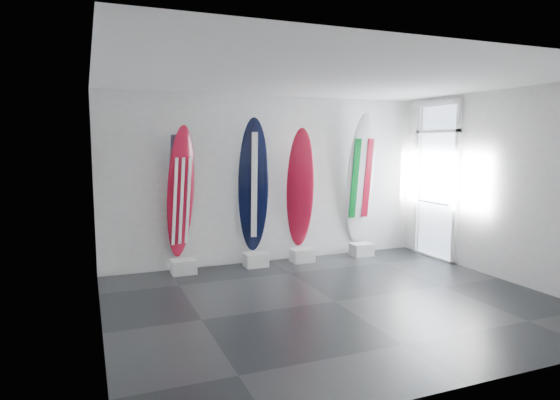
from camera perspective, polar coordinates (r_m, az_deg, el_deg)
name	(u,v)px	position (r m, az deg, el deg)	size (l,w,h in m)	color
floor	(334,301)	(6.80, 6.47, -11.84)	(6.00, 6.00, 0.00)	black
ceiling	(338,78)	(6.50, 6.83, 14.10)	(6.00, 6.00, 0.00)	white
wall_back	(270,180)	(8.75, -1.22, 2.43)	(6.00, 6.00, 0.00)	silver
wall_front	(476,221)	(4.47, 22.18, -2.34)	(6.00, 6.00, 0.00)	silver
wall_left	(97,204)	(5.70, -20.90, -0.40)	(5.00, 5.00, 0.00)	silver
wall_right	(505,186)	(8.34, 25.07, 1.57)	(5.00, 5.00, 0.00)	silver
display_block_usa	(184,267)	(8.23, -11.35, -7.75)	(0.40, 0.30, 0.24)	white
surfboard_usa	(181,193)	(8.11, -11.68, 0.85)	(0.51, 0.08, 2.23)	maroon
display_block_navy	(256,260)	(8.54, -2.89, -7.08)	(0.40, 0.30, 0.24)	white
surfboard_navy	(253,186)	(8.42, -3.17, 1.69)	(0.54, 0.08, 2.37)	black
display_block_swiss	(302,255)	(8.86, 2.64, -6.56)	(0.40, 0.30, 0.24)	white
surfboard_swiss	(300,189)	(8.75, 2.42, 1.34)	(0.50, 0.08, 2.22)	maroon
display_block_italy	(362,250)	(9.45, 9.64, -5.81)	(0.40, 0.30, 0.24)	white
surfboard_italy	(360,179)	(9.33, 9.48, 2.49)	(0.57, 0.08, 2.51)	white
wall_outlet	(132,253)	(8.36, -17.14, -6.06)	(0.09, 0.02, 0.13)	silver
glass_door	(436,183)	(9.45, 18.04, 1.96)	(0.12, 1.16, 2.85)	white
balcony	(488,227)	(10.46, 23.46, -2.94)	(2.80, 2.20, 1.20)	slate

